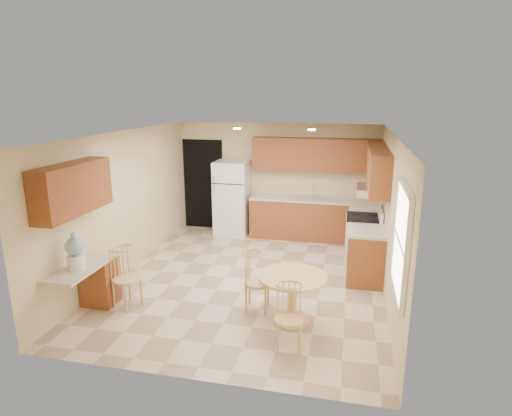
% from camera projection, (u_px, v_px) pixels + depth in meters
% --- Properties ---
extents(floor, '(5.50, 5.50, 0.00)m').
position_uv_depth(floor, '(248.00, 279.00, 7.40)').
color(floor, beige).
rests_on(floor, ground).
extents(ceiling, '(4.50, 5.50, 0.02)m').
position_uv_depth(ceiling, '(248.00, 134.00, 6.76)').
color(ceiling, white).
rests_on(ceiling, wall_back).
extents(wall_back, '(4.50, 0.02, 2.50)m').
position_uv_depth(wall_back, '(277.00, 179.00, 9.67)').
color(wall_back, beige).
rests_on(wall_back, floor).
extents(wall_front, '(4.50, 0.02, 2.50)m').
position_uv_depth(wall_front, '(187.00, 277.00, 4.48)').
color(wall_front, beige).
rests_on(wall_front, floor).
extents(wall_left, '(0.02, 5.50, 2.50)m').
position_uv_depth(wall_left, '(125.00, 203.00, 7.55)').
color(wall_left, beige).
rests_on(wall_left, floor).
extents(wall_right, '(0.02, 5.50, 2.50)m').
position_uv_depth(wall_right, '(389.00, 218.00, 6.61)').
color(wall_right, beige).
rests_on(wall_right, floor).
extents(doorway, '(0.90, 0.02, 2.10)m').
position_uv_depth(doorway, '(203.00, 184.00, 10.08)').
color(doorway, black).
rests_on(doorway, floor).
extents(base_cab_back, '(2.75, 0.60, 0.87)m').
position_uv_depth(base_cab_back, '(313.00, 219.00, 9.41)').
color(base_cab_back, brown).
rests_on(base_cab_back, floor).
extents(counter_back, '(2.75, 0.63, 0.04)m').
position_uv_depth(counter_back, '(314.00, 199.00, 9.30)').
color(counter_back, beige).
rests_on(counter_back, base_cab_back).
extents(base_cab_right_a, '(0.60, 0.59, 0.87)m').
position_uv_depth(base_cab_right_a, '(364.00, 231.00, 8.63)').
color(base_cab_right_a, brown).
rests_on(base_cab_right_a, floor).
extents(counter_right_a, '(0.63, 0.59, 0.04)m').
position_uv_depth(counter_right_a, '(365.00, 209.00, 8.51)').
color(counter_right_a, beige).
rests_on(counter_right_a, base_cab_right_a).
extents(base_cab_right_b, '(0.60, 0.80, 0.87)m').
position_uv_depth(base_cab_right_b, '(365.00, 257.00, 7.25)').
color(base_cab_right_b, brown).
rests_on(base_cab_right_b, floor).
extents(counter_right_b, '(0.63, 0.80, 0.04)m').
position_uv_depth(counter_right_b, '(367.00, 231.00, 7.14)').
color(counter_right_b, beige).
rests_on(counter_right_b, base_cab_right_b).
extents(upper_cab_back, '(2.75, 0.33, 0.70)m').
position_uv_depth(upper_cab_back, '(316.00, 155.00, 9.18)').
color(upper_cab_back, brown).
rests_on(upper_cab_back, wall_back).
extents(upper_cab_right, '(0.33, 2.42, 0.70)m').
position_uv_depth(upper_cab_right, '(377.00, 167.00, 7.63)').
color(upper_cab_right, brown).
rests_on(upper_cab_right, wall_right).
extents(upper_cab_left, '(0.33, 1.40, 0.70)m').
position_uv_depth(upper_cab_left, '(73.00, 189.00, 5.85)').
color(upper_cab_left, brown).
rests_on(upper_cab_left, wall_left).
extents(sink, '(0.78, 0.44, 0.01)m').
position_uv_depth(sink, '(313.00, 198.00, 9.30)').
color(sink, silver).
rests_on(sink, counter_back).
extents(range_hood, '(0.50, 0.76, 0.14)m').
position_uv_depth(range_hood, '(371.00, 190.00, 7.73)').
color(range_hood, silver).
rests_on(range_hood, upper_cab_right).
extents(desk_pedestal, '(0.48, 0.42, 0.72)m').
position_uv_depth(desk_pedestal, '(100.00, 281.00, 6.48)').
color(desk_pedestal, brown).
rests_on(desk_pedestal, floor).
extents(desk_top, '(0.50, 1.20, 0.04)m').
position_uv_depth(desk_top, '(82.00, 267.00, 6.02)').
color(desk_top, beige).
rests_on(desk_top, desk_pedestal).
extents(window, '(0.06, 1.12, 1.30)m').
position_uv_depth(window, '(402.00, 242.00, 4.80)').
color(window, white).
rests_on(window, wall_right).
extents(can_light_a, '(0.14, 0.14, 0.02)m').
position_uv_depth(can_light_a, '(237.00, 128.00, 8.00)').
color(can_light_a, white).
rests_on(can_light_a, ceiling).
extents(can_light_b, '(0.14, 0.14, 0.02)m').
position_uv_depth(can_light_b, '(312.00, 130.00, 7.70)').
color(can_light_b, white).
rests_on(can_light_b, ceiling).
extents(refrigerator, '(0.74, 0.72, 1.67)m').
position_uv_depth(refrigerator, '(232.00, 198.00, 9.65)').
color(refrigerator, white).
rests_on(refrigerator, floor).
extents(stove, '(0.65, 0.76, 1.09)m').
position_uv_depth(stove, '(363.00, 240.00, 7.99)').
color(stove, white).
rests_on(stove, floor).
extents(dining_table, '(0.95, 0.95, 0.70)m').
position_uv_depth(dining_table, '(292.00, 292.00, 5.90)').
color(dining_table, tan).
rests_on(dining_table, floor).
extents(chair_table_a, '(0.40, 0.51, 0.90)m').
position_uv_depth(chair_table_a, '(256.00, 278.00, 6.15)').
color(chair_table_a, tan).
rests_on(chair_table_a, floor).
extents(chair_table_b, '(0.37, 0.38, 0.84)m').
position_uv_depth(chair_table_b, '(288.00, 314.00, 5.19)').
color(chair_table_b, tan).
rests_on(chair_table_b, floor).
extents(chair_desk, '(0.40, 0.52, 0.91)m').
position_uv_depth(chair_desk, '(123.00, 274.00, 6.25)').
color(chair_desk, tan).
rests_on(chair_desk, floor).
extents(water_crock, '(0.25, 0.25, 0.52)m').
position_uv_depth(water_crock, '(75.00, 253.00, 5.85)').
color(water_crock, white).
rests_on(water_crock, desk_top).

